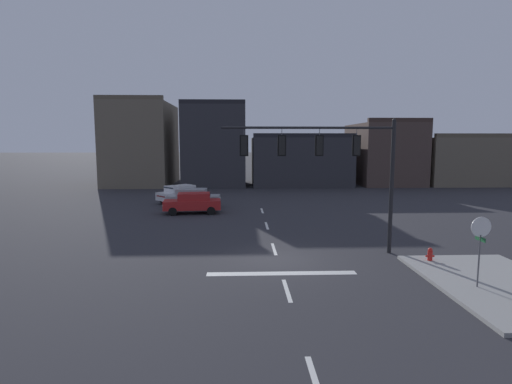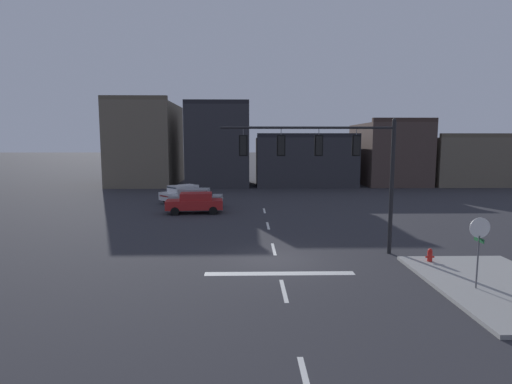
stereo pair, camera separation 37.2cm
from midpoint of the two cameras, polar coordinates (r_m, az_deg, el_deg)
The scene contains 11 objects.
ground_plane at distance 19.68m, azimuth 2.47°, elevation -9.48°, with size 400.00×400.00×0.00m, color #2B2B30.
sidewalk_near_corner at distance 18.61m, azimuth 30.53°, elevation -11.21°, with size 5.00×8.00×0.15m, color gray.
stop_bar_paint at distance 17.77m, azimuth 2.99°, elevation -11.29°, with size 6.40×0.50×0.01m, color silver.
lane_centreline at distance 21.60m, azimuth 2.04°, elevation -7.96°, with size 0.16×26.40×0.01m.
signal_mast_near_side at distance 20.35m, azimuth 10.17°, elevation 4.84°, with size 8.53×0.37×6.72m.
stop_sign at distance 17.29m, azimuth 28.34°, elevation -5.31°, with size 0.76×0.64×2.83m.
car_lot_nearside at distance 32.36m, azimuth -9.17°, elevation -1.47°, with size 4.57×2.23×1.61m.
car_lot_middle at distance 38.29m, azimuth -10.70°, elevation -0.19°, with size 4.45×4.31×1.61m.
car_lot_farside at distance 35.27m, azimuth -9.09°, elevation -0.77°, with size 4.53×2.09×1.61m.
fire_hydrant at distance 20.57m, azimuth 22.66°, elevation -8.34°, with size 0.40×0.30×0.75m.
building_row at distance 54.46m, azimuth 5.87°, elevation 5.42°, with size 53.19×11.61×10.98m.
Camera 1 is at (-1.73, -18.80, 5.59)m, focal length 28.61 mm.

